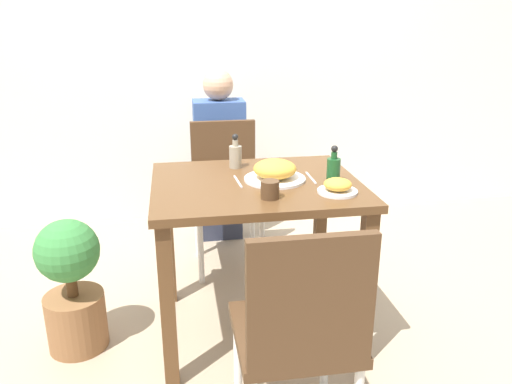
% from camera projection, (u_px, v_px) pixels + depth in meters
% --- Properties ---
extents(ground_plane, '(16.00, 16.00, 0.00)m').
position_uv_depth(ground_plane, '(256.00, 328.00, 2.53)').
color(ground_plane, tan).
extents(wall_back, '(8.00, 0.05, 2.60)m').
position_uv_depth(wall_back, '(219.00, 45.00, 3.58)').
color(wall_back, white).
rests_on(wall_back, ground_plane).
extents(dining_table, '(0.94, 0.78, 0.78)m').
position_uv_depth(dining_table, '(256.00, 208.00, 2.31)').
color(dining_table, brown).
rests_on(dining_table, ground_plane).
extents(chair_near, '(0.42, 0.42, 0.89)m').
position_uv_depth(chair_near, '(300.00, 329.00, 1.67)').
color(chair_near, '#4C331E').
rests_on(chair_near, ground_plane).
extents(chair_far, '(0.42, 0.42, 0.89)m').
position_uv_depth(chair_far, '(226.00, 187.00, 3.07)').
color(chair_far, '#4C331E').
rests_on(chair_far, ground_plane).
extents(food_plate, '(0.28, 0.28, 0.10)m').
position_uv_depth(food_plate, '(275.00, 171.00, 2.28)').
color(food_plate, white).
rests_on(food_plate, dining_table).
extents(side_plate, '(0.17, 0.17, 0.06)m').
position_uv_depth(side_plate, '(338.00, 187.00, 2.12)').
color(side_plate, white).
rests_on(side_plate, dining_table).
extents(drink_cup, '(0.08, 0.08, 0.08)m').
position_uv_depth(drink_cup, '(270.00, 190.00, 2.05)').
color(drink_cup, '#4C331E').
rests_on(drink_cup, dining_table).
extents(sauce_bottle, '(0.06, 0.06, 0.17)m').
position_uv_depth(sauce_bottle, '(235.00, 155.00, 2.46)').
color(sauce_bottle, gray).
rests_on(sauce_bottle, dining_table).
extents(condiment_bottle, '(0.06, 0.06, 0.17)m').
position_uv_depth(condiment_bottle, '(333.00, 168.00, 2.24)').
color(condiment_bottle, '#194C23').
rests_on(condiment_bottle, dining_table).
extents(fork_utensil, '(0.02, 0.17, 0.00)m').
position_uv_depth(fork_utensil, '(238.00, 182.00, 2.26)').
color(fork_utensil, silver).
rests_on(fork_utensil, dining_table).
extents(spoon_utensil, '(0.01, 0.18, 0.00)m').
position_uv_depth(spoon_utensil, '(311.00, 178.00, 2.32)').
color(spoon_utensil, silver).
rests_on(spoon_utensil, dining_table).
extents(potted_plant_left, '(0.29, 0.29, 0.64)m').
position_uv_depth(potted_plant_left, '(72.00, 284.00, 2.28)').
color(potted_plant_left, brown).
rests_on(potted_plant_left, ground_plane).
extents(person_figure, '(0.34, 0.22, 1.17)m').
position_uv_depth(person_figure, '(220.00, 157.00, 3.42)').
color(person_figure, '#2D3347').
rests_on(person_figure, ground_plane).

